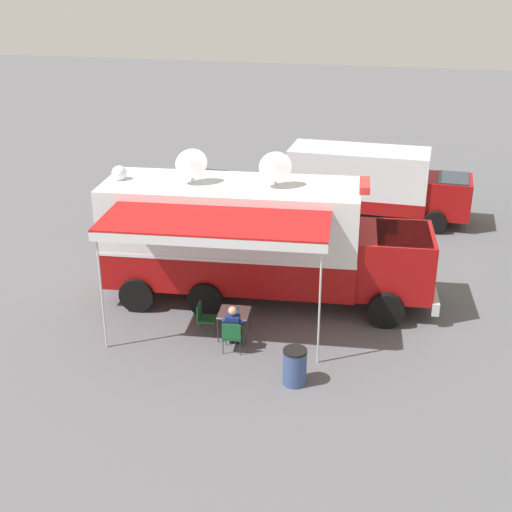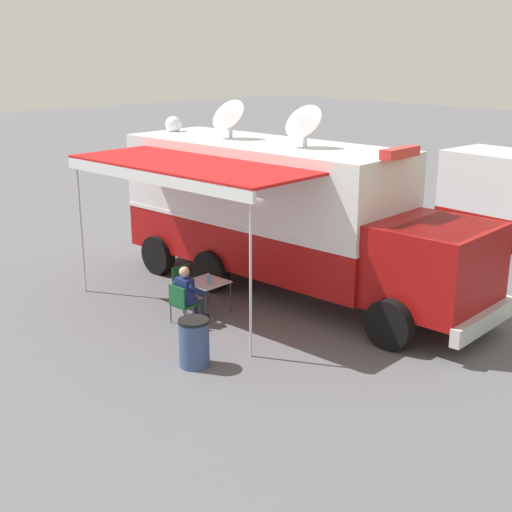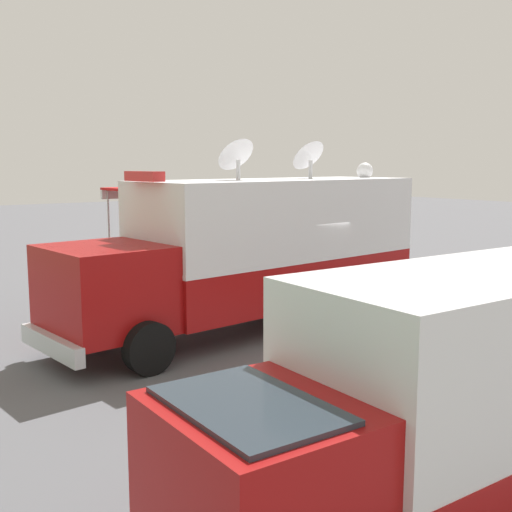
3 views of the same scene
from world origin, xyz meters
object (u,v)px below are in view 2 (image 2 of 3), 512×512
object	(u,v)px
water_bottle	(208,279)
seated_responder	(188,293)
command_truck	(286,212)
folding_chair_beside_table	(184,281)
car_behind_truck	(343,197)
trash_bin	(194,343)
folding_table	(207,284)
folding_chair_at_table	(182,301)

from	to	relation	value
water_bottle	seated_responder	bearing A→B (deg)	2.21
command_truck	folding_chair_beside_table	size ratio (longest dim) A/B	11.12
water_bottle	car_behind_truck	size ratio (longest dim) A/B	0.05
trash_bin	folding_table	bearing A→B (deg)	-133.25
seated_responder	trash_bin	size ratio (longest dim) A/B	1.37
command_truck	folding_chair_beside_table	world-z (taller)	command_truck
command_truck	seated_responder	size ratio (longest dim) A/B	7.74
command_truck	folding_table	bearing A→B (deg)	-2.02
seated_responder	folding_table	bearing A→B (deg)	-167.08
command_truck	water_bottle	bearing A→B (deg)	0.87
folding_table	trash_bin	xyz separation A→B (m)	(1.84, 1.95, -0.22)
folding_chair_at_table	seated_responder	distance (m)	0.23
folding_chair_beside_table	command_truck	bearing A→B (deg)	158.03
folding_chair_beside_table	seated_responder	world-z (taller)	seated_responder
folding_chair_beside_table	car_behind_truck	world-z (taller)	car_behind_truck
command_truck	water_bottle	world-z (taller)	command_truck
seated_responder	car_behind_truck	world-z (taller)	car_behind_truck
folding_table	trash_bin	world-z (taller)	trash_bin
folding_chair_beside_table	trash_bin	xyz separation A→B (m)	(1.85, 2.80, -0.06)
folding_table	water_bottle	size ratio (longest dim) A/B	3.88
seated_responder	trash_bin	world-z (taller)	seated_responder
folding_table	folding_chair_at_table	bearing A→B (deg)	11.12
folding_table	folding_chair_beside_table	xyz separation A→B (m)	(-0.02, -0.85, -0.16)
folding_table	car_behind_truck	size ratio (longest dim) A/B	0.20
trash_bin	car_behind_truck	bearing A→B (deg)	-152.12
water_bottle	folding_chair_beside_table	size ratio (longest dim) A/B	0.26
folding_chair_at_table	trash_bin	xyz separation A→B (m)	(1.04, 1.80, -0.06)
water_bottle	folding_chair_at_table	distance (m)	0.83
folding_chair_beside_table	trash_bin	size ratio (longest dim) A/B	0.96
folding_chair_beside_table	car_behind_truck	xyz separation A→B (m)	(-8.49, -2.67, 0.37)
water_bottle	trash_bin	world-z (taller)	water_bottle
folding_table	seated_responder	distance (m)	0.63
water_bottle	folding_table	bearing A→B (deg)	-108.80
trash_bin	seated_responder	bearing A→B (deg)	-124.07
car_behind_truck	command_truck	bearing A→B (deg)	30.23
folding_chair_beside_table	trash_bin	distance (m)	3.36
folding_chair_beside_table	trash_bin	bearing A→B (deg)	56.53
trash_bin	command_truck	bearing A→B (deg)	-155.79
command_truck	folding_chair_at_table	bearing A→B (deg)	1.37
command_truck	folding_chair_beside_table	bearing A→B (deg)	-21.97
folding_table	water_bottle	world-z (taller)	water_bottle
trash_bin	folding_chair_beside_table	bearing A→B (deg)	-123.47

